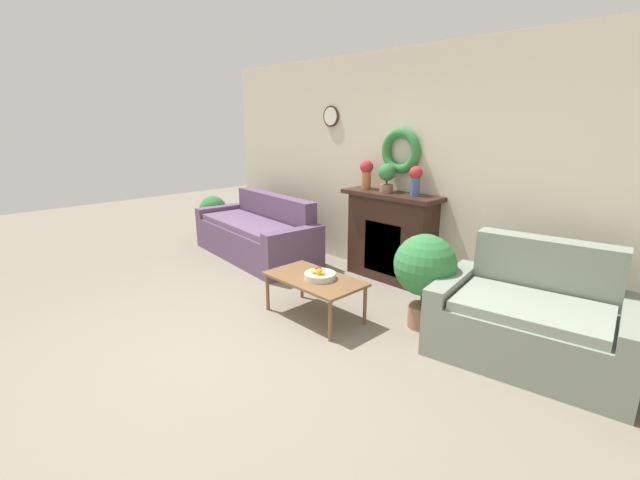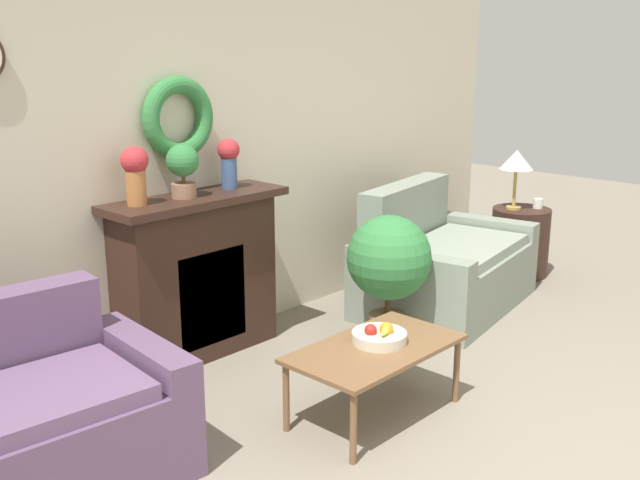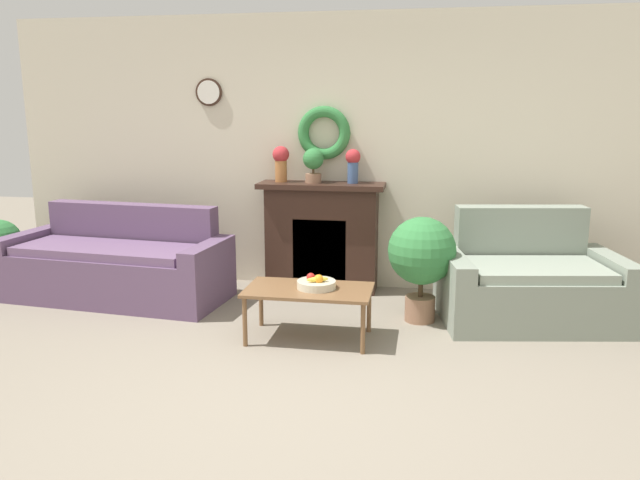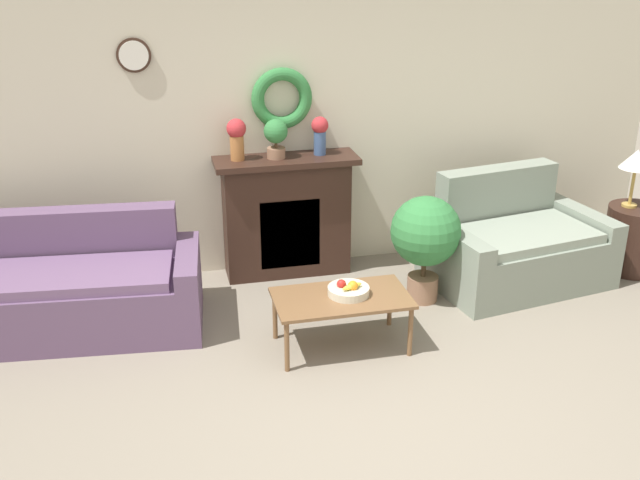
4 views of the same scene
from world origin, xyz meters
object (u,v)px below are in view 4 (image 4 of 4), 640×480
at_px(vase_on_mantel_right, 320,133).
at_px(potted_plant_on_mantel, 276,136).
at_px(coffee_table, 342,301).
at_px(loveseat_right, 515,246).
at_px(side_table_by_loveseat, 633,239).
at_px(fruit_bowl, 349,290).
at_px(vase_on_mantel_left, 237,136).
at_px(potted_plant_floor_by_loveseat, 425,235).
at_px(couch_left, 60,291).
at_px(table_lamp, 637,161).
at_px(fireplace, 287,215).

height_order(vase_on_mantel_right, potted_plant_on_mantel, potted_plant_on_mantel).
bearing_deg(coffee_table, loveseat_right, 23.64).
bearing_deg(side_table_by_loveseat, fruit_bowl, -166.13).
distance_m(loveseat_right, coffee_table, 1.94).
relative_size(vase_on_mantel_left, potted_plant_floor_by_loveseat, 0.39).
bearing_deg(side_table_by_loveseat, loveseat_right, 177.37).
relative_size(couch_left, vase_on_mantel_left, 6.23).
bearing_deg(coffee_table, table_lamp, 15.19).
relative_size(coffee_table, potted_plant_floor_by_loveseat, 1.09).
distance_m(couch_left, table_lamp, 4.92).
xyz_separation_m(fireplace, vase_on_mantel_right, (0.30, 0.01, 0.73)).
height_order(fruit_bowl, vase_on_mantel_left, vase_on_mantel_left).
bearing_deg(vase_on_mantel_right, side_table_by_loveseat, -13.76).
relative_size(table_lamp, potted_plant_on_mantel, 1.55).
relative_size(coffee_table, fruit_bowl, 3.23).
relative_size(fireplace, loveseat_right, 0.76).
xyz_separation_m(couch_left, table_lamp, (4.87, 0.00, 0.70)).
height_order(fireplace, couch_left, fireplace).
bearing_deg(table_lamp, loveseat_right, 179.90).
bearing_deg(couch_left, vase_on_mantel_left, 28.39).
distance_m(couch_left, loveseat_right, 3.79).
distance_m(fireplace, potted_plant_floor_by_loveseat, 1.28).
relative_size(vase_on_mantel_left, vase_on_mantel_right, 1.06).
bearing_deg(vase_on_mantel_right, potted_plant_on_mantel, -177.03).
xyz_separation_m(table_lamp, vase_on_mantel_right, (-2.68, 0.62, 0.25)).
distance_m(vase_on_mantel_left, vase_on_mantel_right, 0.71).
relative_size(side_table_by_loveseat, potted_plant_on_mantel, 1.79).
bearing_deg(coffee_table, vase_on_mantel_left, 111.30).
relative_size(fireplace, side_table_by_loveseat, 2.06).
xyz_separation_m(coffee_table, table_lamp, (2.85, 0.77, 0.64)).
bearing_deg(side_table_by_loveseat, table_lamp, 141.34).
xyz_separation_m(loveseat_right, fruit_bowl, (-1.72, -0.76, 0.13)).
bearing_deg(side_table_by_loveseat, vase_on_mantel_left, 169.00).
distance_m(potted_plant_on_mantel, potted_plant_floor_by_loveseat, 1.50).
relative_size(loveseat_right, potted_plant_floor_by_loveseat, 1.79).
height_order(couch_left, vase_on_mantel_right, vase_on_mantel_right).
bearing_deg(potted_plant_floor_by_loveseat, fruit_bowl, -144.60).
xyz_separation_m(couch_left, side_table_by_loveseat, (4.93, -0.05, -0.02)).
distance_m(loveseat_right, potted_plant_on_mantel, 2.28).
xyz_separation_m(table_lamp, potted_plant_floor_by_loveseat, (-1.99, -0.19, -0.44)).
bearing_deg(table_lamp, coffee_table, -164.81).
bearing_deg(fireplace, potted_plant_on_mantel, -170.02).
xyz_separation_m(potted_plant_on_mantel, potted_plant_floor_by_loveseat, (1.08, -0.79, -0.69)).
distance_m(coffee_table, vase_on_mantel_left, 1.75).
height_order(side_table_by_loveseat, vase_on_mantel_left, vase_on_mantel_left).
height_order(couch_left, fruit_bowl, couch_left).
bearing_deg(couch_left, potted_plant_floor_by_loveseat, 1.85).
bearing_deg(fruit_bowl, table_lamp, 15.14).
relative_size(vase_on_mantel_left, potted_plant_on_mantel, 1.05).
bearing_deg(vase_on_mantel_left, coffee_table, -68.70).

